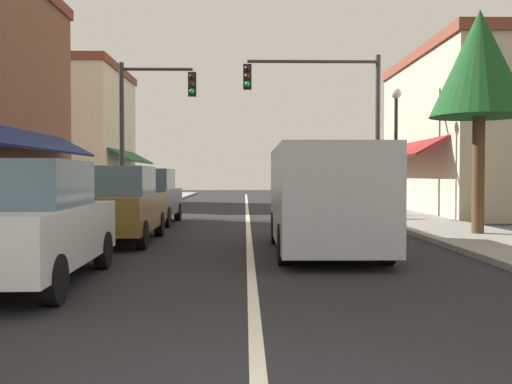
# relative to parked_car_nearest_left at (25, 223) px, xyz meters

# --- Properties ---
(ground_plane) EXTENTS (80.00, 80.00, 0.00)m
(ground_plane) POSITION_rel_parked_car_nearest_left_xyz_m (3.22, 13.11, -0.88)
(ground_plane) COLOR black
(sidewalk_left) EXTENTS (2.60, 56.00, 0.12)m
(sidewalk_left) POSITION_rel_parked_car_nearest_left_xyz_m (-2.28, 13.11, -0.82)
(sidewalk_left) COLOR gray
(sidewalk_left) RESTS_ON ground
(sidewalk_right) EXTENTS (2.60, 56.00, 0.12)m
(sidewalk_right) POSITION_rel_parked_car_nearest_left_xyz_m (8.72, 13.11, -0.82)
(sidewalk_right) COLOR gray
(sidewalk_right) RESTS_ON ground
(lane_center_stripe) EXTENTS (0.14, 52.00, 0.01)m
(lane_center_stripe) POSITION_rel_parked_car_nearest_left_xyz_m (3.22, 13.11, -0.88)
(lane_center_stripe) COLOR silver
(lane_center_stripe) RESTS_ON ground
(storefront_right_block) EXTENTS (7.01, 10.20, 6.60)m
(storefront_right_block) POSITION_rel_parked_car_nearest_left_xyz_m (12.86, 15.11, 2.42)
(storefront_right_block) COLOR #BCAD8E
(storefront_right_block) RESTS_ON ground
(storefront_far_left) EXTENTS (5.86, 8.20, 7.41)m
(storefront_far_left) POSITION_rel_parked_car_nearest_left_xyz_m (-5.85, 23.11, 2.83)
(storefront_far_left) COLOR beige
(storefront_far_left) RESTS_ON ground
(parked_car_nearest_left) EXTENTS (1.88, 4.15, 1.77)m
(parked_car_nearest_left) POSITION_rel_parked_car_nearest_left_xyz_m (0.00, 0.00, 0.00)
(parked_car_nearest_left) COLOR silver
(parked_car_nearest_left) RESTS_ON ground
(parked_car_second_left) EXTENTS (1.83, 4.12, 1.77)m
(parked_car_second_left) POSITION_rel_parked_car_nearest_left_xyz_m (0.15, 5.19, 0.00)
(parked_car_second_left) COLOR brown
(parked_car_second_left) RESTS_ON ground
(parked_car_third_left) EXTENTS (1.81, 4.11, 1.77)m
(parked_car_third_left) POSITION_rel_parked_car_nearest_left_xyz_m (-0.00, 10.29, 0.00)
(parked_car_third_left) COLOR #4C5156
(parked_car_third_left) RESTS_ON ground
(van_in_lane) EXTENTS (2.04, 5.20, 2.12)m
(van_in_lane) POSITION_rel_parked_car_nearest_left_xyz_m (4.70, 3.34, 0.27)
(van_in_lane) COLOR #B2B7BC
(van_in_lane) RESTS_ON ground
(traffic_signal_mast_arm) EXTENTS (5.05, 0.50, 5.98)m
(traffic_signal_mast_arm) POSITION_rel_parked_car_nearest_left_xyz_m (6.33, 12.85, 3.19)
(traffic_signal_mast_arm) COLOR #333333
(traffic_signal_mast_arm) RESTS_ON ground
(traffic_signal_left_corner) EXTENTS (2.95, 0.50, 5.86)m
(traffic_signal_left_corner) POSITION_rel_parked_car_nearest_left_xyz_m (-0.66, 13.79, 2.96)
(traffic_signal_left_corner) COLOR #333333
(traffic_signal_left_corner) RESTS_ON ground
(street_lamp_right_mid) EXTENTS (0.36, 0.36, 4.51)m
(street_lamp_right_mid) POSITION_rel_parked_car_nearest_left_xyz_m (8.23, 11.17, 2.19)
(street_lamp_right_mid) COLOR black
(street_lamp_right_mid) RESTS_ON ground
(tree_right_near) EXTENTS (2.40, 2.40, 5.65)m
(tree_right_near) POSITION_rel_parked_car_nearest_left_xyz_m (8.91, 5.95, 3.40)
(tree_right_near) COLOR #4C331E
(tree_right_near) RESTS_ON ground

